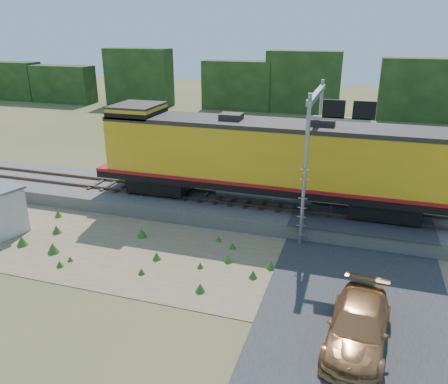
% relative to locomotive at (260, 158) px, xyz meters
% --- Properties ---
extents(ground, '(140.00, 140.00, 0.00)m').
position_rel_locomotive_xyz_m(ground, '(-1.45, -6.00, -3.44)').
color(ground, '#475123').
rests_on(ground, ground).
extents(ballast, '(70.00, 5.00, 0.80)m').
position_rel_locomotive_xyz_m(ballast, '(-1.45, -0.00, -3.04)').
color(ballast, slate).
rests_on(ballast, ground).
extents(rails, '(70.00, 1.54, 0.16)m').
position_rel_locomotive_xyz_m(rails, '(-1.45, -0.00, -2.56)').
color(rails, brown).
rests_on(rails, ballast).
extents(dirt_shoulder, '(26.00, 8.00, 0.03)m').
position_rel_locomotive_xyz_m(dirt_shoulder, '(-3.45, -5.50, -3.42)').
color(dirt_shoulder, '#8C7754').
rests_on(dirt_shoulder, ground).
extents(road, '(7.00, 66.00, 0.86)m').
position_rel_locomotive_xyz_m(road, '(5.55, -5.26, -3.35)').
color(road, '#38383A').
rests_on(road, ground).
extents(tree_line_north, '(130.00, 3.00, 6.50)m').
position_rel_locomotive_xyz_m(tree_line_north, '(-1.45, 32.00, -0.37)').
color(tree_line_north, '#163212').
rests_on(tree_line_north, ground).
extents(weed_clumps, '(15.00, 6.20, 0.56)m').
position_rel_locomotive_xyz_m(weed_clumps, '(-4.95, -5.90, -3.44)').
color(weed_clumps, '#31631C').
rests_on(weed_clumps, ground).
extents(locomotive, '(19.44, 2.97, 5.02)m').
position_rel_locomotive_xyz_m(locomotive, '(0.00, 0.00, 0.00)').
color(locomotive, black).
rests_on(locomotive, rails).
extents(signal_gantry, '(2.93, 6.20, 7.39)m').
position_rel_locomotive_xyz_m(signal_gantry, '(3.16, -0.68, 2.09)').
color(signal_gantry, gray).
rests_on(signal_gantry, ground).
extents(car, '(2.37, 4.91, 1.38)m').
position_rel_locomotive_xyz_m(car, '(5.66, -9.50, -2.75)').
color(car, '#AC7140').
rests_on(car, ground).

